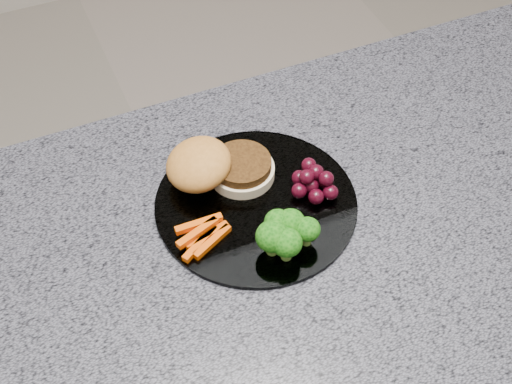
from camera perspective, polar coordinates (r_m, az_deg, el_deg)
countertop at (r=0.92m, az=6.20°, el=-3.23°), size 1.20×0.60×0.04m
plate at (r=0.91m, az=0.00°, el=-0.94°), size 0.26×0.26×0.01m
burger at (r=0.93m, az=-3.36°, el=1.92°), size 0.15×0.11×0.05m
carrot_sticks at (r=0.87m, az=-4.32°, el=-3.42°), size 0.07×0.05×0.02m
broccoli at (r=0.85m, az=2.32°, el=-3.25°), size 0.08×0.07×0.05m
grape_bunch at (r=0.92m, az=4.68°, el=0.88°), size 0.06×0.06×0.04m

